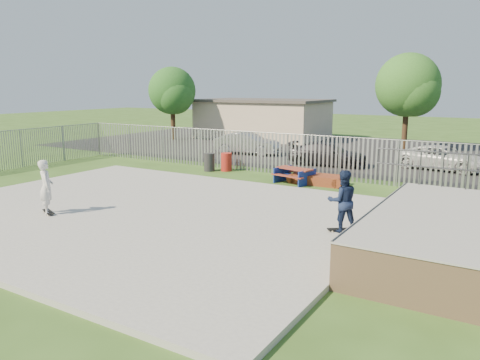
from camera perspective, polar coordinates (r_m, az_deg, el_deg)
The scene contains 19 objects.
ground at distance 16.11m, azimuth -11.63°, elevation -4.10°, with size 120.00×120.00×0.00m, color #33541D.
concrete_slab at distance 16.09m, azimuth -11.64°, elevation -3.84°, with size 15.00×12.00×0.15m, color #999994.
quarter_pipe at distance 12.94m, azimuth 24.90°, elevation -6.20°, with size 5.50×7.05×2.19m.
fence at distance 18.88m, azimuth -0.01°, elevation 1.50°, with size 26.04×16.02×2.00m.
picnic_table at distance 20.88m, azimuth 6.67°, elevation 0.56°, with size 1.88×1.65×0.69m.
funbox at distance 20.85m, azimuth 9.39°, elevation 0.08°, with size 2.11×1.09×0.42m.
trash_bin_red at distance 23.76m, azimuth -1.67°, elevation 2.21°, with size 0.55×0.55×0.92m, color maroon.
trash_bin_grey at distance 23.77m, azimuth -3.77°, elevation 2.18°, with size 0.55×0.55×0.91m, color #272729.
parking_lot at distance 32.41m, azimuth 11.83°, elevation 3.61°, with size 40.00×18.00×0.02m, color black.
car_silver at distance 29.63m, azimuth 0.89°, elevation 4.50°, with size 1.45×4.15×1.37m, color #A3A2A7.
car_dark at distance 25.78m, azimuth 10.67°, elevation 3.14°, with size 1.74×4.27×1.24m, color black.
car_white at distance 26.14m, azimuth 23.52°, elevation 2.49°, with size 2.04×4.41×1.23m, color silver.
building at distance 39.15m, azimuth 2.76°, elevation 7.48°, with size 10.40×6.40×3.20m.
tree_left at distance 38.16m, azimuth -8.27°, elevation 10.70°, with size 3.74×3.74×5.78m.
tree_mid at distance 33.05m, azimuth 19.78°, elevation 10.82°, with size 4.15×4.15×6.40m.
skateboard_a at distance 13.77m, azimuth 12.24°, elevation -5.96°, with size 0.77×0.62×0.08m.
skateboard_b at distance 16.52m, azimuth -22.32°, elevation -3.67°, with size 0.81×0.50×0.08m.
skater_navy at distance 13.55m, azimuth 12.39°, elevation -2.52°, with size 0.86×0.67×1.78m, color #131E3C.
skater_white at distance 16.33m, azimuth -22.55°, elevation -0.79°, with size 0.65×0.43×1.78m, color silver.
Camera 1 is at (10.67, -11.31, 4.22)m, focal length 35.00 mm.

